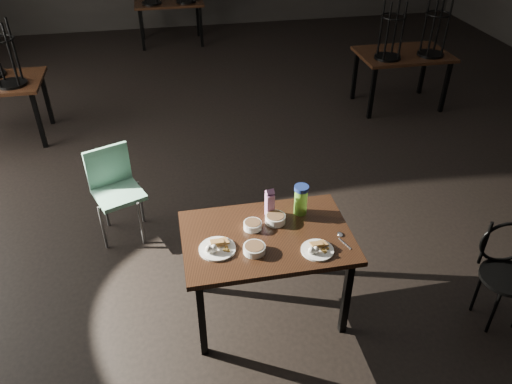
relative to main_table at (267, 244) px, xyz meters
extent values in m
plane|color=black|center=(0.71, 1.68, -0.67)|extent=(12.00, 12.00, 0.00)
cube|color=black|center=(0.00, 0.00, 0.06)|extent=(1.20, 0.80, 0.04)
cube|color=black|center=(-0.52, -0.32, -0.32)|extent=(0.05, 0.05, 0.71)
cube|color=black|center=(0.52, -0.32, -0.32)|extent=(0.05, 0.05, 0.71)
cube|color=black|center=(-0.52, 0.32, -0.32)|extent=(0.05, 0.05, 0.71)
cube|color=black|center=(0.52, 0.32, -0.32)|extent=(0.05, 0.05, 0.71)
cylinder|color=white|center=(-0.36, -0.08, 0.09)|extent=(0.25, 0.25, 0.02)
cube|color=olive|center=(-0.36, -0.04, 0.14)|extent=(0.09, 0.09, 0.04)
cube|color=olive|center=(-0.33, -0.04, 0.14)|extent=(0.11, 0.11, 0.03)
ellipsoid|color=white|center=(-0.42, -0.12, 0.12)|extent=(0.05, 0.05, 0.06)
ellipsoid|color=white|center=(-0.39, -0.12, 0.12)|extent=(0.05, 0.05, 0.06)
cylinder|color=white|center=(0.30, -0.23, 0.09)|extent=(0.22, 0.22, 0.01)
cube|color=olive|center=(0.31, -0.19, 0.13)|extent=(0.08, 0.08, 0.04)
cube|color=olive|center=(0.33, -0.19, 0.13)|extent=(0.09, 0.09, 0.03)
ellipsoid|color=white|center=(0.25, -0.26, 0.12)|extent=(0.04, 0.04, 0.05)
ellipsoid|color=white|center=(0.28, -0.26, 0.12)|extent=(0.04, 0.04, 0.05)
cylinder|color=white|center=(-0.08, 0.10, 0.10)|extent=(0.13, 0.13, 0.05)
cylinder|color=brown|center=(-0.08, 0.10, 0.12)|extent=(0.11, 0.11, 0.01)
cylinder|color=white|center=(0.09, 0.14, 0.11)|extent=(0.15, 0.15, 0.06)
cylinder|color=brown|center=(0.09, 0.14, 0.13)|extent=(0.13, 0.13, 0.01)
cylinder|color=white|center=(-0.12, -0.16, 0.10)|extent=(0.15, 0.15, 0.05)
cylinder|color=brown|center=(-0.12, -0.16, 0.12)|extent=(0.13, 0.13, 0.01)
cube|color=#87187A|center=(0.07, 0.22, 0.17)|extent=(0.07, 0.07, 0.19)
cube|color=#87187A|center=(0.07, 0.22, 0.28)|extent=(0.07, 0.07, 0.06)
cylinder|color=#80D93F|center=(0.30, 0.21, 0.18)|extent=(0.11, 0.11, 0.20)
cylinder|color=navy|center=(0.30, 0.21, 0.30)|extent=(0.12, 0.12, 0.03)
ellipsoid|color=silver|center=(0.51, -0.09, 0.08)|extent=(0.06, 0.07, 0.01)
cube|color=silver|center=(0.51, -0.19, 0.08)|extent=(0.05, 0.13, 0.00)
cylinder|color=black|center=(1.70, -0.43, -0.24)|extent=(0.39, 0.39, 0.03)
torus|color=black|center=(1.73, -0.27, -0.04)|extent=(0.37, 0.10, 0.37)
cylinder|color=black|center=(1.80, -0.32, -0.45)|extent=(0.03, 0.03, 0.44)
cylinder|color=black|center=(1.59, -0.32, -0.45)|extent=(0.03, 0.03, 0.44)
cylinder|color=black|center=(1.59, -0.54, -0.45)|extent=(0.03, 0.03, 0.44)
cube|color=#6DAA8F|center=(-1.10, 1.16, -0.21)|extent=(0.52, 0.52, 0.04)
cube|color=#6DAA8F|center=(-1.17, 1.32, -0.01)|extent=(0.38, 0.18, 0.37)
cylinder|color=slate|center=(-1.27, 0.99, -0.44)|extent=(0.02, 0.02, 0.46)
cylinder|color=slate|center=(-0.94, 0.99, -0.44)|extent=(0.02, 0.02, 0.46)
cylinder|color=slate|center=(-1.27, 1.32, -0.44)|extent=(0.02, 0.02, 0.46)
cylinder|color=slate|center=(-0.94, 1.32, -0.44)|extent=(0.02, 0.02, 0.46)
cube|color=black|center=(-2.09, 3.04, -0.32)|extent=(0.05, 0.05, 0.71)
cube|color=black|center=(-2.09, 3.68, -0.32)|extent=(0.05, 0.05, 0.71)
cylinder|color=black|center=(-2.31, 3.21, 0.09)|extent=(0.34, 0.34, 0.03)
cylinder|color=black|center=(-2.21, 3.31, 0.46)|extent=(0.03, 0.03, 0.70)
cylinder|color=black|center=(-2.21, 3.11, 0.46)|extent=(0.03, 0.03, 0.70)
cube|color=black|center=(2.58, 3.35, 0.06)|extent=(1.20, 0.80, 0.04)
cube|color=black|center=(2.06, 3.03, -0.32)|extent=(0.05, 0.05, 0.71)
cube|color=black|center=(3.10, 3.03, -0.32)|extent=(0.05, 0.05, 0.71)
cube|color=black|center=(2.06, 3.67, -0.32)|extent=(0.05, 0.05, 0.71)
cube|color=black|center=(3.10, 3.67, -0.32)|extent=(0.05, 0.05, 0.71)
cylinder|color=black|center=(2.28, 3.20, 0.09)|extent=(0.34, 0.34, 0.03)
torus|color=black|center=(2.28, 3.20, 0.59)|extent=(0.32, 0.32, 0.02)
cylinder|color=black|center=(2.38, 3.30, 0.46)|extent=(0.03, 0.03, 0.70)
cylinder|color=black|center=(2.18, 3.30, 0.46)|extent=(0.03, 0.03, 0.70)
cylinder|color=black|center=(2.18, 3.10, 0.46)|extent=(0.03, 0.03, 0.70)
cylinder|color=black|center=(2.38, 3.10, 0.46)|extent=(0.03, 0.03, 0.70)
cylinder|color=black|center=(2.88, 3.20, 0.09)|extent=(0.34, 0.34, 0.03)
torus|color=black|center=(2.88, 3.20, 0.59)|extent=(0.32, 0.32, 0.02)
cylinder|color=black|center=(2.98, 3.30, 0.46)|extent=(0.03, 0.03, 0.70)
cylinder|color=black|center=(2.78, 3.30, 0.46)|extent=(0.03, 0.03, 0.70)
cylinder|color=black|center=(2.78, 3.10, 0.46)|extent=(0.03, 0.03, 0.70)
cylinder|color=black|center=(2.98, 3.10, 0.46)|extent=(0.03, 0.03, 0.70)
cube|color=black|center=(-0.35, 6.68, 0.06)|extent=(1.20, 0.80, 0.04)
cube|color=black|center=(-0.87, 6.36, -0.32)|extent=(0.05, 0.05, 0.71)
cube|color=black|center=(0.17, 6.36, -0.32)|extent=(0.05, 0.05, 0.71)
cube|color=black|center=(-0.87, 7.00, -0.32)|extent=(0.05, 0.05, 0.71)
cube|color=black|center=(0.17, 7.00, -0.32)|extent=(0.05, 0.05, 0.71)
cylinder|color=black|center=(-0.65, 6.53, 0.09)|extent=(0.34, 0.34, 0.03)
cylinder|color=black|center=(-0.05, 6.53, 0.09)|extent=(0.34, 0.34, 0.03)
camera|label=1|loc=(-0.60, -2.65, 2.34)|focal=35.00mm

